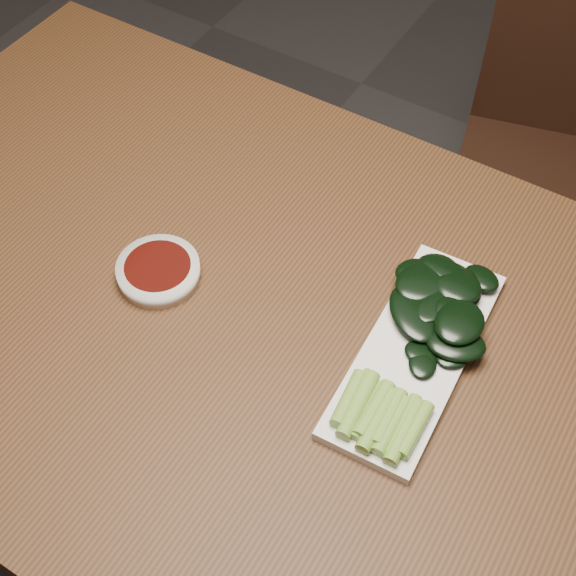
{
  "coord_description": "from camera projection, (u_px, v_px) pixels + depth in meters",
  "views": [
    {
      "loc": [
        0.3,
        -0.48,
        1.57
      ],
      "look_at": [
        -0.03,
        0.05,
        0.76
      ],
      "focal_mm": 50.0,
      "sensor_mm": 36.0,
      "label": 1
    }
  ],
  "objects": [
    {
      "name": "ground",
      "position": [
        287.0,
        543.0,
        1.59
      ],
      "size": [
        6.0,
        6.0,
        0.0
      ],
      "primitive_type": "plane",
      "color": "#312E2E",
      "rests_on": "ground"
    },
    {
      "name": "table",
      "position": [
        287.0,
        360.0,
        1.05
      ],
      "size": [
        1.4,
        0.8,
        0.75
      ],
      "color": "#402512",
      "rests_on": "ground"
    },
    {
      "name": "chair_far",
      "position": [
        564.0,
        150.0,
        1.57
      ],
      "size": [
        0.47,
        0.47,
        0.89
      ],
      "rotation": [
        0.0,
        0.0,
        0.25
      ],
      "color": "black",
      "rests_on": "ground"
    },
    {
      "name": "sauce_bowl",
      "position": [
        158.0,
        271.0,
        1.03
      ],
      "size": [
        0.11,
        0.11,
        0.02
      ],
      "color": "silver",
      "rests_on": "table"
    },
    {
      "name": "serving_plate",
      "position": [
        415.0,
        353.0,
        0.96
      ],
      "size": [
        0.13,
        0.32,
        0.01
      ],
      "rotation": [
        0.0,
        0.0,
        0.06
      ],
      "color": "silver",
      "rests_on": "table"
    },
    {
      "name": "gai_lan",
      "position": [
        427.0,
        331.0,
        0.96
      ],
      "size": [
        0.16,
        0.31,
        0.03
      ],
      "color": "olive",
      "rests_on": "serving_plate"
    }
  ]
}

